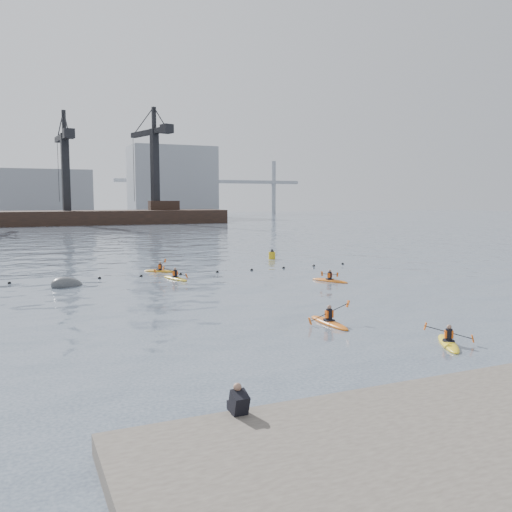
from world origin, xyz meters
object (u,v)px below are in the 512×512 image
object	(u,v)px
kayaker_0	(329,322)
kayaker_3	(175,278)
kayaker_5	(160,271)
nav_buoy	(272,255)
kayaker_1	(449,342)
kayaker_4	(330,280)
mooring_buoy	(67,286)

from	to	relation	value
kayaker_0	kayaker_3	size ratio (longest dim) A/B	1.03
kayaker_3	kayaker_5	distance (m)	4.43
kayaker_3	kayaker_5	xyz separation A→B (m)	(-0.01, 4.43, -0.01)
nav_buoy	kayaker_0	bearing A→B (deg)	-109.91
kayaker_5	kayaker_0	bearing A→B (deg)	-131.69
kayaker_1	nav_buoy	xyz separation A→B (m)	(6.82, 30.73, 0.27)
kayaker_3	nav_buoy	xyz separation A→B (m)	(12.12, 9.12, 0.26)
kayaker_4	kayaker_5	bearing A→B (deg)	-69.16
kayaker_0	kayaker_4	xyz separation A→B (m)	(6.91, 11.19, -0.01)
kayaker_3	kayaker_0	bearing A→B (deg)	-96.29
kayaker_3	nav_buoy	size ratio (longest dim) A/B	2.63
kayaker_4	kayaker_0	bearing A→B (deg)	34.38
kayaker_1	mooring_buoy	bearing A→B (deg)	152.02
kayaker_0	kayaker_5	bearing A→B (deg)	98.09
kayaker_0	kayaker_3	distance (m)	16.82
kayaker_3	kayaker_4	distance (m)	11.12
kayaker_4	nav_buoy	world-z (taller)	nav_buoy
kayaker_1	kayaker_3	distance (m)	22.25
kayaker_3	nav_buoy	bearing A→B (deg)	21.04
kayaker_1	kayaker_4	xyz separation A→B (m)	(4.43, 16.22, 0.00)
kayaker_0	kayaker_5	distance (m)	21.20
kayaker_0	kayaker_5	size ratio (longest dim) A/B	1.25
kayaker_4	mooring_buoy	world-z (taller)	kayaker_4
kayaker_1	kayaker_5	bearing A→B (deg)	133.08
kayaker_0	mooring_buoy	xyz separation A→B (m)	(-10.23, 16.58, -0.10)
kayaker_1	mooring_buoy	world-z (taller)	kayaker_1
kayaker_1	kayaker_5	xyz separation A→B (m)	(-5.31, 26.04, -0.00)
kayaker_1	kayaker_3	size ratio (longest dim) A/B	0.90
kayaker_5	nav_buoy	bearing A→B (deg)	-28.22
kayaker_4	mooring_buoy	size ratio (longest dim) A/B	1.23
kayaker_3	kayaker_4	bearing A→B (deg)	-44.92
kayaker_5	kayaker_3	bearing A→B (deg)	-139.18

